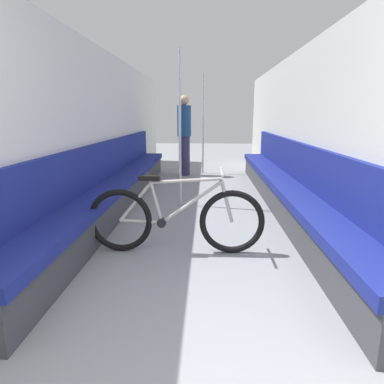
% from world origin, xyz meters
% --- Properties ---
extents(wall_left, '(0.10, 10.57, 2.23)m').
position_xyz_m(wall_left, '(-1.44, 3.68, 1.11)').
color(wall_left, silver).
rests_on(wall_left, ground).
extents(wall_right, '(0.10, 10.57, 2.23)m').
position_xyz_m(wall_right, '(1.44, 3.68, 1.11)').
color(wall_right, silver).
rests_on(wall_right, ground).
extents(bench_seat_row_left, '(0.43, 6.34, 0.94)m').
position_xyz_m(bench_seat_row_left, '(-1.21, 3.76, 0.31)').
color(bench_seat_row_left, '#3D3D42').
rests_on(bench_seat_row_left, ground).
extents(bench_seat_row_right, '(0.43, 6.34, 0.94)m').
position_xyz_m(bench_seat_row_right, '(1.21, 3.76, 0.31)').
color(bench_seat_row_right, '#3D3D42').
rests_on(bench_seat_row_right, ground).
extents(bicycle, '(1.71, 0.46, 0.81)m').
position_xyz_m(bicycle, '(-0.21, 2.15, 0.33)').
color(bicycle, black).
rests_on(bicycle, ground).
extents(grab_pole_near, '(0.08, 0.08, 2.21)m').
position_xyz_m(grab_pole_near, '(-0.30, 3.94, 1.08)').
color(grab_pole_near, gray).
rests_on(grab_pole_near, ground).
extents(grab_pole_far, '(0.08, 0.08, 2.21)m').
position_xyz_m(grab_pole_far, '(-0.00, 6.78, 1.08)').
color(grab_pole_far, gray).
rests_on(grab_pole_far, ground).
extents(passenger_standing, '(0.30, 0.30, 1.72)m').
position_xyz_m(passenger_standing, '(-0.41, 6.52, 0.89)').
color(passenger_standing, '#332D4C').
rests_on(passenger_standing, ground).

